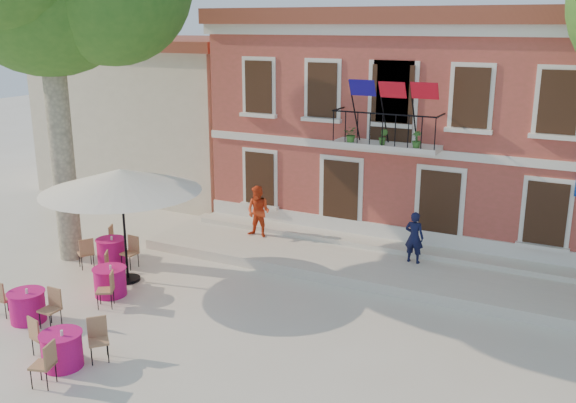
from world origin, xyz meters
The scene contains 11 objects.
ground centered at (0.00, 0.00, 0.00)m, with size 90.00×90.00×0.00m, color beige.
main_building centered at (2.00, 9.99, 3.78)m, with size 13.50×9.59×7.50m.
neighbor_west centered at (-9.50, 11.00, 3.22)m, with size 9.40×9.40×6.40m.
terrace centered at (2.00, 4.40, 0.15)m, with size 14.00×3.40×0.30m, color silver.
patio_umbrella centered at (-3.74, 0.37, 2.91)m, with size 4.35×4.35×3.24m.
pedestrian_navy centered at (3.24, 4.71, 1.06)m, with size 0.56×0.37×1.53m, color #0F1334.
pedestrian_orange centered at (-1.93, 4.68, 1.14)m, with size 0.82×0.64×1.68m, color red.
cafe_table_0 centered at (-3.46, -0.63, 0.42)m, with size 1.40×1.84×0.95m.
cafe_table_1 centered at (-1.79, -3.93, 0.43)m, with size 1.79×1.83×0.95m.
cafe_table_3 centered at (-5.08, 1.21, 0.43)m, with size 1.67×1.87×0.95m.
cafe_table_4 centered at (-4.18, -2.74, 0.42)m, with size 1.92×0.90×0.95m.
Camera 1 is at (8.02, -12.58, 7.05)m, focal length 40.00 mm.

